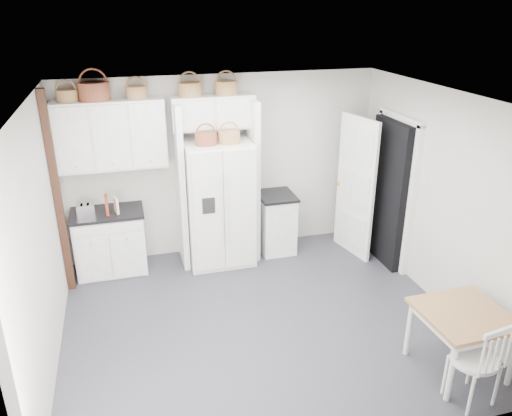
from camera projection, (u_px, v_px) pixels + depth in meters
name	position (u px, v px, depth m)	size (l,w,h in m)	color
floor	(260.00, 320.00, 5.93)	(4.50, 4.50, 0.00)	#3B3A41
ceiling	(261.00, 100.00, 4.93)	(4.50, 4.50, 0.00)	white
wall_back	(223.00, 166.00, 7.21)	(4.50, 4.50, 0.00)	#AEACA4
wall_left	(40.00, 245.00, 4.88)	(4.00, 4.00, 0.00)	#AEACA4
wall_right	(441.00, 200.00, 5.98)	(4.00, 4.00, 0.00)	#AEACA4
refrigerator	(219.00, 203.00, 6.98)	(0.91, 0.73, 1.77)	white
base_cab_left	(110.00, 243.00, 6.87)	(0.92, 0.58, 0.85)	silver
base_cab_right	(276.00, 223.00, 7.45)	(0.49, 0.58, 0.85)	silver
dining_table	(459.00, 341.00, 5.01)	(0.82, 0.82, 0.68)	olive
windsor_chair	(475.00, 359.00, 4.57)	(0.46, 0.42, 0.93)	silver
counter_left	(107.00, 213.00, 6.70)	(0.96, 0.62, 0.04)	black
counter_right	(276.00, 196.00, 7.28)	(0.52, 0.62, 0.04)	black
toaster	(85.00, 210.00, 6.54)	(0.22, 0.13, 0.15)	silver
cookbook_red	(107.00, 205.00, 6.57)	(0.04, 0.17, 0.26)	maroon
cookbook_cream	(116.00, 205.00, 6.61)	(0.03, 0.14, 0.22)	beige
basket_upper_a	(67.00, 96.00, 6.14)	(0.26, 0.26, 0.15)	olive
basket_upper_b	(94.00, 91.00, 6.21)	(0.38, 0.38, 0.22)	brown
basket_upper_c	(136.00, 92.00, 6.35)	(0.27, 0.27, 0.16)	olive
basket_bridge_a	(190.00, 89.00, 6.51)	(0.31, 0.31, 0.18)	olive
basket_bridge_b	(226.00, 88.00, 6.63)	(0.31, 0.31, 0.18)	olive
basket_fridge_a	(206.00, 139.00, 6.48)	(0.29, 0.29, 0.15)	brown
basket_fridge_b	(229.00, 137.00, 6.56)	(0.29, 0.29, 0.16)	olive
upper_cabinet	(111.00, 135.00, 6.46)	(1.40, 0.34, 0.90)	silver
bridge_cabinet	(213.00, 112.00, 6.70)	(1.12, 0.34, 0.45)	silver
fridge_panel_left	(180.00, 187.00, 6.84)	(0.08, 0.60, 2.30)	silver
fridge_panel_right	(252.00, 180.00, 7.09)	(0.08, 0.60, 2.30)	silver
trim_post	(57.00, 196.00, 6.09)	(0.09, 0.09, 2.60)	black
doorway_void	(390.00, 193.00, 6.95)	(0.18, 0.85, 2.05)	black
door_slab	(355.00, 188.00, 7.16)	(0.80, 0.04, 2.05)	white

